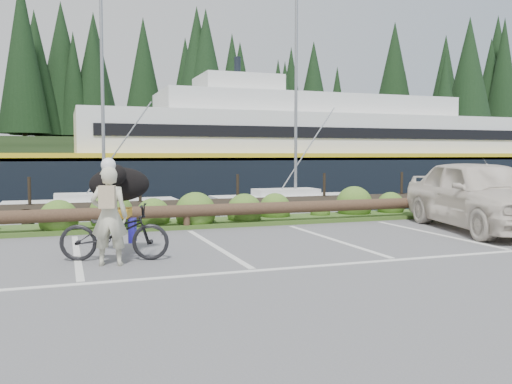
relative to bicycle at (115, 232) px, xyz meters
The scene contains 8 objects.
ground 2.38m from the bicycle, 31.34° to the right, with size 72.00×72.00×0.00m, color #565658.
harbor_backdrop 77.29m from the bicycle, 88.23° to the left, with size 170.00×160.00×30.00m.
vegetation_strip 4.57m from the bicycle, 63.99° to the left, with size 34.00×1.60×0.10m, color #3D5B21.
log_rail 3.96m from the bicycle, 59.51° to the left, with size 32.00×0.30×0.60m, color #443021, non-canonical shape.
bicycle is the anchor object (origin of this frame).
cyclist 0.54m from the bicycle, 105.05° to the right, with size 0.60×0.39×1.63m, color beige.
dog 0.99m from the bicycle, 74.95° to the left, with size 1.07×0.52×0.62m, color black.
parked_car 8.70m from the bicycle, ahead, with size 2.04×5.06×1.72m, color silver.
Camera 1 is at (-2.79, -8.29, 1.83)m, focal length 38.00 mm.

